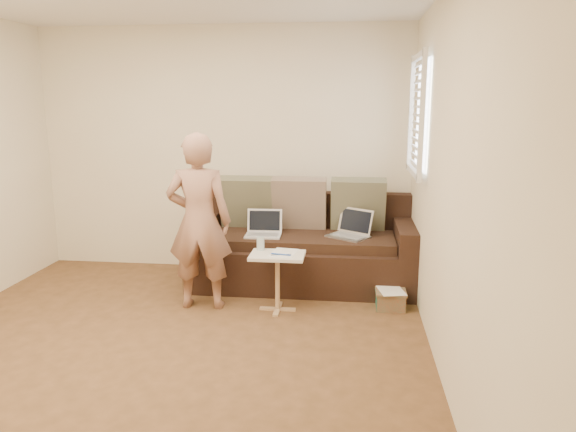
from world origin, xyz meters
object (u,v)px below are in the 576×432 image
object	(u,v)px
laptop_white	(263,236)
drinking_glass	(261,244)
side_table	(277,282)
sofa	(302,243)
person	(199,222)
laptop_silver	(348,237)
striped_box	(390,299)

from	to	relation	value
laptop_white	drinking_glass	size ratio (longest dim) A/B	2.90
laptop_white	drinking_glass	bearing A→B (deg)	-85.26
laptop_white	side_table	bearing A→B (deg)	-71.46
sofa	laptop_white	xyz separation A→B (m)	(-0.37, -0.15, 0.10)
sofa	person	distance (m)	1.17
sofa	laptop_silver	xyz separation A→B (m)	(0.45, -0.09, 0.10)
side_table	drinking_glass	world-z (taller)	drinking_glass
laptop_white	striped_box	size ratio (longest dim) A/B	1.28
sofa	laptop_silver	bearing A→B (deg)	-11.25
laptop_silver	person	world-z (taller)	person
person	drinking_glass	size ratio (longest dim) A/B	13.11
laptop_white	drinking_glass	xyz separation A→B (m)	(0.06, -0.49, 0.06)
laptop_white	person	bearing A→B (deg)	-131.25
laptop_white	side_table	world-z (taller)	laptop_white
striped_box	person	bearing A→B (deg)	-174.95
striped_box	drinking_glass	bearing A→B (deg)	-176.81
laptop_white	laptop_silver	bearing A→B (deg)	1.82
laptop_white	striped_box	world-z (taller)	laptop_white
sofa	striped_box	xyz separation A→B (m)	(0.85, -0.58, -0.34)
laptop_white	sofa	bearing A→B (deg)	19.33
sofa	laptop_white	size ratio (longest dim) A/B	6.32
laptop_silver	drinking_glass	world-z (taller)	laptop_silver
laptop_silver	striped_box	size ratio (longest dim) A/B	1.40
sofa	drinking_glass	distance (m)	0.73
laptop_silver	person	bearing A→B (deg)	-120.37
sofa	side_table	bearing A→B (deg)	-101.39
sofa	striped_box	world-z (taller)	sofa
laptop_silver	person	xyz separation A→B (m)	(-1.30, -0.63, 0.27)
sofa	person	size ratio (longest dim) A/B	1.40
side_table	laptop_white	bearing A→B (deg)	110.60
laptop_white	side_table	size ratio (longest dim) A/B	0.67
drinking_glass	laptop_white	bearing A→B (deg)	96.80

